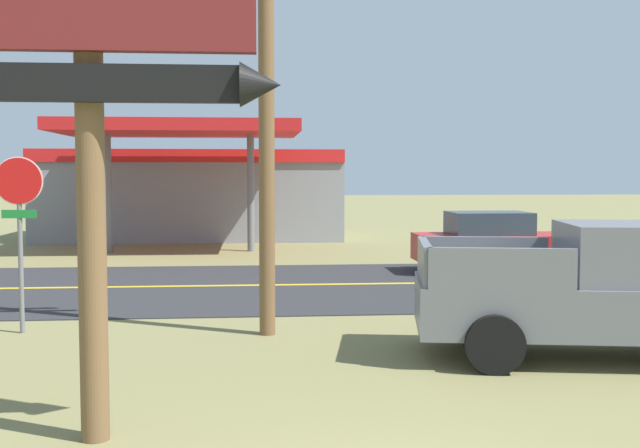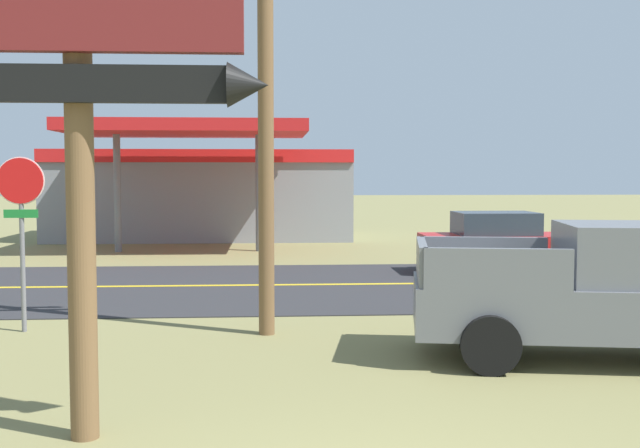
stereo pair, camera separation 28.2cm
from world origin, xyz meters
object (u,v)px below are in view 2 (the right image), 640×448
at_px(stop_sign, 21,212).
at_px(gas_station, 203,191).
at_px(car_red_near_lane, 499,242).
at_px(motel_sign, 80,0).
at_px(utility_pole, 266,70).
at_px(pickup_grey_parked_on_lawn, 603,293).

height_order(stop_sign, gas_station, gas_station).
xyz_separation_m(stop_sign, car_red_near_lane, (10.30, 7.07, -1.20)).
bearing_deg(motel_sign, gas_station, 92.23).
bearing_deg(stop_sign, motel_sign, -67.00).
distance_m(motel_sign, gas_station, 24.69).
height_order(utility_pole, car_red_near_lane, utility_pole).
bearing_deg(car_red_near_lane, utility_pole, -129.50).
height_order(motel_sign, gas_station, motel_sign).
height_order(stop_sign, utility_pole, utility_pole).
height_order(motel_sign, car_red_near_lane, motel_sign).
distance_m(stop_sign, pickup_grey_parked_on_lawn, 9.31).
bearing_deg(pickup_grey_parked_on_lawn, stop_sign, 164.01).
bearing_deg(gas_station, utility_pole, -82.09).
bearing_deg(utility_pole, stop_sign, 173.66).
bearing_deg(utility_pole, pickup_grey_parked_on_lawn, -23.58).
bearing_deg(utility_pole, gas_station, 97.91).
bearing_deg(motel_sign, car_red_near_lane, 57.74).
bearing_deg(gas_station, car_red_near_lane, -53.30).
relative_size(motel_sign, car_red_near_lane, 1.50).
xyz_separation_m(pickup_grey_parked_on_lawn, car_red_near_lane, (1.41, 9.62, -0.13)).
height_order(stop_sign, pickup_grey_parked_on_lawn, stop_sign).
relative_size(gas_station, pickup_grey_parked_on_lawn, 2.20).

